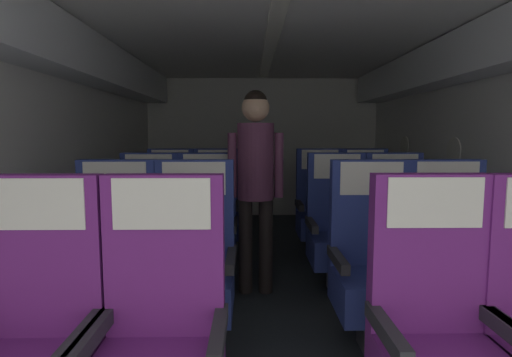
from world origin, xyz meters
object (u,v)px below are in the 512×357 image
seat_d_left_window (170,211)px  seat_d_right_window (321,211)px  seat_c_left_aisle (206,232)px  seat_c_right_window (338,232)px  seat_b_right_aisle (450,267)px  seat_c_left_window (148,232)px  seat_b_left_window (113,268)px  seat_c_right_aisle (396,231)px  seat_d_right_aisle (366,211)px  seat_b_left_aisle (193,268)px  seat_a_left_window (31,346)px  seat_d_left_aisle (216,211)px  seat_a_right_window (439,341)px  seat_b_right_window (373,268)px  flight_attendant (256,170)px  seat_a_left_aisle (160,345)px

seat_d_left_window → seat_d_right_window: (1.55, -0.01, 0.00)m
seat_c_left_aisle → seat_c_right_window: size_ratio=1.00×
seat_b_right_aisle → seat_c_left_window: size_ratio=1.00×
seat_b_left_window → seat_c_left_window: (-0.01, 0.88, 0.00)m
seat_c_right_aisle → seat_d_right_aisle: (-0.00, 0.87, 0.00)m
seat_b_left_aisle → seat_d_left_window: same height
seat_b_right_aisle → seat_c_right_aisle: (-0.01, 0.90, 0.00)m
seat_a_left_window → seat_c_right_aisle: 2.70m
seat_b_left_aisle → seat_d_left_aisle: bearing=90.3°
seat_c_right_window → seat_d_left_aisle: same height
seat_a_left_window → seat_d_left_aisle: bearing=79.9°
seat_c_left_window → seat_d_right_aisle: size_ratio=1.00×
seat_b_right_aisle → seat_d_right_aisle: size_ratio=1.00×
seat_c_left_aisle → seat_b_left_aisle: bearing=-88.8°
seat_a_right_window → seat_d_left_aisle: same height
seat_a_left_window → seat_c_left_aisle: (0.47, 1.81, 0.00)m
seat_b_right_aisle → seat_b_right_window: bearing=-178.5°
seat_c_right_aisle → flight_attendant: 1.26m
seat_c_left_window → seat_b_left_window: bearing=-89.4°
seat_d_right_window → seat_a_left_aisle: bearing=-111.7°
seat_a_left_window → flight_attendant: flight_attendant is taller
seat_b_right_window → seat_c_left_aisle: 1.43m
seat_a_left_window → seat_b_left_aisle: 1.02m
seat_d_right_aisle → seat_c_left_window: bearing=-156.4°
seat_c_right_window → seat_d_right_window: size_ratio=1.00×
seat_c_left_aisle → seat_c_right_window: bearing=-0.8°
seat_b_left_window → seat_b_right_window: size_ratio=1.00×
seat_a_right_window → seat_c_left_window: (-1.55, 1.78, 0.00)m
seat_a_right_window → seat_b_left_aisle: size_ratio=1.00×
seat_c_right_aisle → seat_d_left_aisle: 1.78m
seat_a_left_window → seat_d_left_window: (0.00, 2.69, 0.00)m
seat_a_left_window → seat_c_right_aisle: same height
seat_d_left_window → flight_attendant: size_ratio=0.69×
seat_b_right_aisle → flight_attendant: 1.50m
flight_attendant → seat_c_right_aisle: bearing=5.7°
seat_d_left_window → seat_b_right_window: bearing=-49.3°
seat_b_left_aisle → seat_a_right_window: bearing=-39.7°
seat_b_left_window → seat_d_left_aisle: bearing=75.3°
seat_a_left_aisle → seat_d_left_window: same height
seat_a_right_window → seat_d_right_aisle: size_ratio=1.00×
seat_b_left_window → seat_d_right_window: (1.54, 1.77, 0.00)m
seat_a_right_window → seat_c_left_window: 2.36m
seat_b_left_window → seat_b_left_aisle: bearing=-1.7°
seat_a_left_aisle → seat_b_right_aisle: (1.54, 0.90, 0.00)m
seat_a_left_aisle → seat_d_left_aisle: bearing=90.1°
seat_b_left_aisle → seat_c_right_aisle: same height
seat_c_left_aisle → seat_c_left_window: bearing=-178.2°
seat_a_left_aisle → seat_d_left_window: 2.73m
seat_d_right_window → flight_attendant: bearing=-124.6°
seat_b_left_aisle → seat_d_left_aisle: 1.80m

